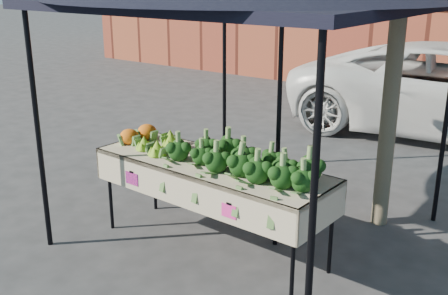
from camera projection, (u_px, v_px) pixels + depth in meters
ground at (221, 251)px, 5.25m from camera, size 90.00×90.00×0.00m
table at (211, 207)px, 5.16m from camera, size 2.42×0.87×0.90m
canopy at (253, 105)px, 5.23m from camera, size 3.16×3.16×2.74m
broccoli_heap at (244, 156)px, 4.79m from camera, size 1.55×0.58×0.27m
romanesco_cluster at (162, 139)px, 5.40m from camera, size 0.44×0.58×0.21m
cauliflower_pair at (138, 133)px, 5.64m from camera, size 0.24×0.44×0.18m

